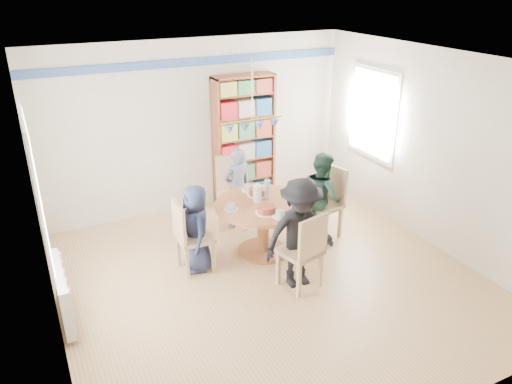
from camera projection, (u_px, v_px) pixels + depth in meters
ground at (270, 279)px, 6.33m from camera, size 5.00×5.00×0.00m
room_shell at (221, 139)px, 6.28m from camera, size 5.00×5.00×5.00m
radiator at (62, 293)px, 5.46m from camera, size 0.12×1.00×0.60m
dining_table at (263, 216)px, 6.73m from camera, size 1.30×1.30×0.75m
chair_left at (188, 234)px, 6.30m from camera, size 0.43×0.43×0.98m
chair_right at (327, 199)px, 7.19m from camera, size 0.56×0.56×1.06m
chair_far at (232, 188)px, 7.53m from camera, size 0.60×0.60×1.06m
chair_near at (305, 249)px, 5.93m from camera, size 0.54×0.54×1.02m
person_left at (196, 228)px, 6.34m from camera, size 0.42×0.60×1.17m
person_right at (322, 196)px, 7.09m from camera, size 0.55×0.67×1.30m
person_far at (237, 188)px, 7.43m from camera, size 0.48×0.34×1.25m
person_near at (300, 234)px, 5.96m from camera, size 0.93×0.56×1.41m
bookshelf at (244, 141)px, 8.13m from camera, size 1.01×0.30×2.13m
tableware at (261, 198)px, 6.63m from camera, size 1.12×1.12×0.29m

